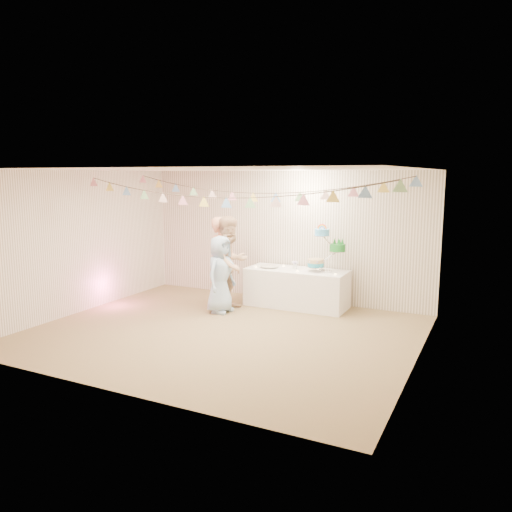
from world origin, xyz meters
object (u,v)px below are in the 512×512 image
at_px(person_adult_b, 230,263).
at_px(person_child, 220,274).
at_px(person_adult_a, 222,262).
at_px(table, 297,288).
at_px(cake_stand, 326,248).

distance_m(person_adult_b, person_child, 0.30).
bearing_deg(person_adult_b, person_adult_a, 69.64).
bearing_deg(table, person_child, -138.01).
xyz_separation_m(person_adult_a, person_child, (0.21, -0.43, -0.15)).
distance_m(person_adult_a, person_child, 0.50).
bearing_deg(cake_stand, table, -174.81).
distance_m(person_adult_a, person_adult_b, 0.33).
bearing_deg(person_child, person_adult_b, -12.23).
bearing_deg(person_adult_a, person_child, -156.64).
bearing_deg(person_adult_b, cake_stand, -50.01).
height_order(table, person_adult_a, person_adult_a).
xyz_separation_m(person_adult_a, person_adult_b, (0.28, -0.18, 0.02)).
height_order(cake_stand, person_adult_b, person_adult_b).
xyz_separation_m(table, cake_stand, (0.55, 0.05, 0.80)).
bearing_deg(cake_stand, person_child, -147.72).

